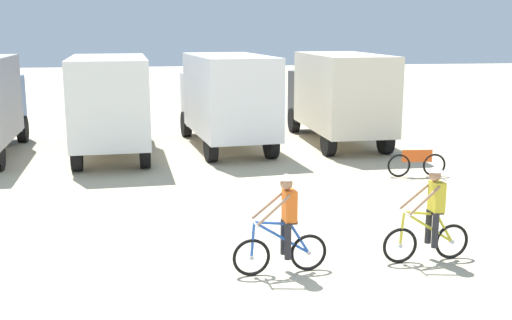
# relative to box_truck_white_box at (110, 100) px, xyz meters

# --- Properties ---
(ground_plane) EXTENTS (120.00, 120.00, 0.00)m
(ground_plane) POSITION_rel_box_truck_white_box_xyz_m (3.57, -10.34, -1.87)
(ground_plane) COLOR beige
(box_truck_white_box) EXTENTS (2.75, 6.87, 3.35)m
(box_truck_white_box) POSITION_rel_box_truck_white_box_xyz_m (0.00, 0.00, 0.00)
(box_truck_white_box) COLOR white
(box_truck_white_box) RESTS_ON ground
(box_truck_avon_van) EXTENTS (3.12, 6.97, 3.35)m
(box_truck_avon_van) POSITION_rel_box_truck_white_box_xyz_m (4.00, 0.77, 0.00)
(box_truck_avon_van) COLOR white
(box_truck_avon_van) RESTS_ON ground
(box_truck_cream_rv) EXTENTS (2.56, 6.81, 3.35)m
(box_truck_cream_rv) POSITION_rel_box_truck_white_box_xyz_m (8.24, 1.05, 0.00)
(box_truck_cream_rv) COLOR beige
(box_truck_cream_rv) RESTS_ON ground
(cyclist_orange_shirt) EXTENTS (1.73, 0.52, 1.82)m
(cyclist_orange_shirt) POSITION_rel_box_truck_white_box_xyz_m (3.77, -11.23, -1.03)
(cyclist_orange_shirt) COLOR black
(cyclist_orange_shirt) RESTS_ON ground
(cyclist_cowboy_hat) EXTENTS (1.73, 0.52, 1.82)m
(cyclist_cowboy_hat) POSITION_rel_box_truck_white_box_xyz_m (6.57, -11.05, -1.03)
(cyclist_cowboy_hat) COLOR black
(cyclist_cowboy_hat) RESTS_ON ground
(bicycle_spare) EXTENTS (1.73, 0.50, 0.97)m
(bicycle_spare) POSITION_rel_box_truck_white_box_xyz_m (9.03, -4.59, -1.48)
(bicycle_spare) COLOR black
(bicycle_spare) RESTS_ON ground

